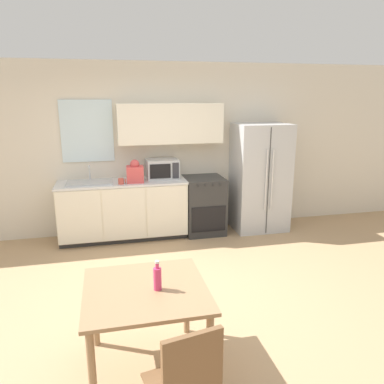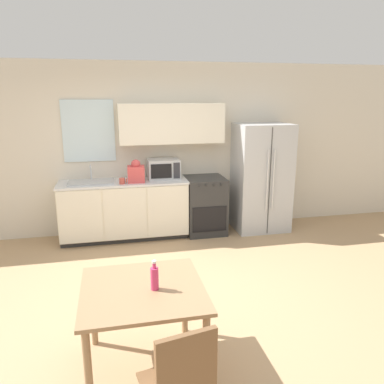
{
  "view_description": "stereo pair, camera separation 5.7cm",
  "coord_description": "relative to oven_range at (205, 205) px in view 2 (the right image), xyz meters",
  "views": [
    {
      "loc": [
        -0.65,
        -3.74,
        2.2
      ],
      "look_at": [
        0.34,
        0.56,
        1.05
      ],
      "focal_mm": 35.0,
      "sensor_mm": 36.0,
      "label": 1
    },
    {
      "loc": [
        -0.6,
        -3.75,
        2.2
      ],
      "look_at": [
        0.34,
        0.56,
        1.05
      ],
      "focal_mm": 35.0,
      "sensor_mm": 36.0,
      "label": 2
    }
  ],
  "objects": [
    {
      "name": "refrigerator",
      "position": [
        0.95,
        -0.02,
        0.42
      ],
      "size": [
        0.86,
        0.72,
        1.75
      ],
      "color": "silver",
      "rests_on": "ground_plane"
    },
    {
      "name": "wall_back",
      "position": [
        -0.81,
        0.32,
        0.95
      ],
      "size": [
        12.0,
        0.38,
        2.7
      ],
      "color": "beige",
      "rests_on": "ground_plane"
    },
    {
      "name": "drink_bottle",
      "position": [
        -1.17,
        -3.02,
        0.37
      ],
      "size": [
        0.06,
        0.06,
        0.24
      ],
      "color": "#DB386B",
      "rests_on": "dining_table"
    },
    {
      "name": "dining_table",
      "position": [
        -1.26,
        -2.99,
        0.17
      ],
      "size": [
        0.96,
        0.93,
        0.73
      ],
      "color": "#997551",
      "rests_on": "ground_plane"
    },
    {
      "name": "ground_plane",
      "position": [
        -0.84,
        -1.9,
        -0.46
      ],
      "size": [
        12.0,
        12.0,
        0.0
      ],
      "primitive_type": "plane",
      "color": "tan"
    },
    {
      "name": "coffee_mug",
      "position": [
        -1.3,
        -0.16,
        0.51
      ],
      "size": [
        0.12,
        0.08,
        0.09
      ],
      "color": "#BF4C3F",
      "rests_on": "kitchen_counter"
    },
    {
      "name": "oven_range",
      "position": [
        0.0,
        0.0,
        0.0
      ],
      "size": [
        0.63,
        0.65,
        0.92
      ],
      "color": "#2D2D2D",
      "rests_on": "ground_plane"
    },
    {
      "name": "grocery_bag_0",
      "position": [
        -1.09,
        -0.08,
        0.61
      ],
      "size": [
        0.26,
        0.23,
        0.34
      ],
      "rotation": [
        0.0,
        0.0,
        -0.06
      ],
      "color": "#D14C4C",
      "rests_on": "kitchen_counter"
    },
    {
      "name": "kitchen_sink",
      "position": [
        -1.76,
        0.02,
        0.48
      ],
      "size": [
        0.68,
        0.41,
        0.25
      ],
      "color": "#B7BABC",
      "rests_on": "kitchen_counter"
    },
    {
      "name": "microwave",
      "position": [
        -0.65,
        0.1,
        0.61
      ],
      "size": [
        0.5,
        0.38,
        0.3
      ],
      "color": "#B7BABC",
      "rests_on": "kitchen_counter"
    },
    {
      "name": "dining_chair_near",
      "position": [
        -1.11,
        -3.83,
        0.08
      ],
      "size": [
        0.47,
        0.47,
        0.93
      ],
      "rotation": [
        0.0,
        0.0,
        0.2
      ],
      "color": "brown",
      "rests_on": "ground_plane"
    },
    {
      "name": "kitchen_counter",
      "position": [
        -1.29,
        0.01,
        0.01
      ],
      "size": [
        1.95,
        0.63,
        0.92
      ],
      "color": "#333333",
      "rests_on": "ground_plane"
    }
  ]
}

